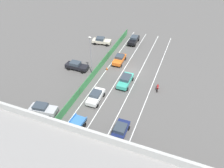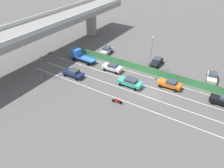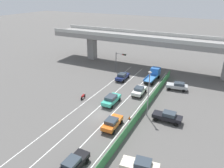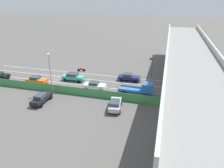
{
  "view_description": "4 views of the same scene",
  "coord_description": "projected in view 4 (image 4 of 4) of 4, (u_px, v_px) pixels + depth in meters",
  "views": [
    {
      "loc": [
        -9.56,
        35.01,
        24.82
      ],
      "look_at": [
        1.02,
        7.87,
        2.33
      ],
      "focal_mm": 35.36,
      "sensor_mm": 36.0,
      "label": 1
    },
    {
      "loc": [
        -31.25,
        -11.11,
        23.27
      ],
      "look_at": [
        -2.77,
        6.67,
        1.05
      ],
      "focal_mm": 34.46,
      "sensor_mm": 36.0,
      "label": 2
    },
    {
      "loc": [
        15.89,
        -27.05,
        19.32
      ],
      "look_at": [
        -2.5,
        9.08,
        1.65
      ],
      "focal_mm": 34.62,
      "sensor_mm": 36.0,
      "label": 3
    },
    {
      "loc": [
        38.07,
        23.13,
        17.37
      ],
      "look_at": [
        1.29,
        13.26,
        0.8
      ],
      "focal_mm": 33.48,
      "sensor_mm": 36.0,
      "label": 4
    }
  ],
  "objects": [
    {
      "name": "traffic_cone",
      "position": [
        48.0,
        87.0,
        41.52
      ],
      "size": [
        0.47,
        0.47,
        0.66
      ],
      "color": "orange",
      "rests_on": "ground"
    },
    {
      "name": "flatbed_truck_blue",
      "position": [
        142.0,
        89.0,
        38.12
      ],
      "size": [
        2.41,
        6.28,
        2.57
      ],
      "color": "black",
      "rests_on": "ground"
    },
    {
      "name": "parked_wagon_silver",
      "position": [
        115.0,
        104.0,
        33.66
      ],
      "size": [
        4.46,
        2.47,
        1.67
      ],
      "color": "#B2B5B7",
      "rests_on": "ground"
    },
    {
      "name": "lane_line_right_edge",
      "position": [
        60.0,
        90.0,
        41.0
      ],
      "size": [
        0.14,
        43.08,
        0.01
      ],
      "primitive_type": "cube",
      "color": "silver",
      "rests_on": "ground"
    },
    {
      "name": "elevated_overpass",
      "position": [
        189.0,
        56.0,
        36.86
      ],
      "size": [
        57.42,
        8.07,
        9.01
      ],
      "color": "gray",
      "rests_on": "ground"
    },
    {
      "name": "motorcycle",
      "position": [
        81.0,
        70.0,
        50.43
      ],
      "size": [
        0.6,
        1.94,
        0.93
      ],
      "color": "black",
      "rests_on": "ground"
    },
    {
      "name": "green_fence",
      "position": [
        56.0,
        89.0,
        39.54
      ],
      "size": [
        0.1,
        39.18,
        1.57
      ],
      "color": "#3D8E4C",
      "rests_on": "ground"
    },
    {
      "name": "car_taxi_orange",
      "position": [
        37.0,
        80.0,
        43.36
      ],
      "size": [
        2.11,
        4.4,
        1.62
      ],
      "color": "orange",
      "rests_on": "ground"
    },
    {
      "name": "ground_plane",
      "position": [
        56.0,
        79.0,
        46.14
      ],
      "size": [
        300.0,
        300.0,
        0.0
      ],
      "primitive_type": "plane",
      "color": "#565451"
    },
    {
      "name": "traffic_light",
      "position": [
        152.0,
        62.0,
        45.28
      ],
      "size": [
        2.9,
        0.54,
        5.09
      ],
      "color": "#47474C",
      "rests_on": "ground"
    },
    {
      "name": "parked_sedan_dark",
      "position": [
        41.0,
        98.0,
        35.77
      ],
      "size": [
        4.61,
        1.93,
        1.69
      ],
      "color": "black",
      "rests_on": "ground"
    },
    {
      "name": "lane_line_left_edge",
      "position": [
        79.0,
        73.0,
        49.6
      ],
      "size": [
        0.14,
        43.08,
        0.01
      ],
      "primitive_type": "cube",
      "color": "silver",
      "rests_on": "ground"
    },
    {
      "name": "car_hatchback_white",
      "position": [
        95.0,
        85.0,
        40.67
      ],
      "size": [
        2.12,
        4.31,
        1.63
      ],
      "color": "silver",
      "rests_on": "ground"
    },
    {
      "name": "lane_line_mid_right",
      "position": [
        67.0,
        83.0,
        43.87
      ],
      "size": [
        0.14,
        43.08,
        0.01
      ],
      "primitive_type": "cube",
      "color": "silver",
      "rests_on": "ground"
    },
    {
      "name": "car_taxi_teal",
      "position": [
        73.0,
        76.0,
        44.92
      ],
      "size": [
        2.07,
        4.68,
        1.68
      ],
      "color": "teal",
      "rests_on": "ground"
    },
    {
      "name": "car_sedan_navy",
      "position": [
        129.0,
        77.0,
        44.88
      ],
      "size": [
        2.04,
        4.6,
        1.62
      ],
      "color": "navy",
      "rests_on": "ground"
    },
    {
      "name": "lane_line_mid_left",
      "position": [
        74.0,
        78.0,
        46.74
      ],
      "size": [
        0.14,
        43.08,
        0.01
      ],
      "primitive_type": "cube",
      "color": "silver",
      "rests_on": "ground"
    },
    {
      "name": "street_lamp",
      "position": [
        50.0,
        71.0,
        37.28
      ],
      "size": [
        0.6,
        0.36,
        7.86
      ],
      "color": "gray",
      "rests_on": "ground"
    }
  ]
}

